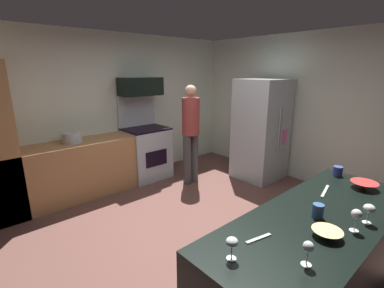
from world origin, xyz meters
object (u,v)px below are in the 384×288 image
object	(u,v)px
microwave	(141,87)
wine_glass_extra	(308,248)
oven_range	(146,151)
refrigerator	(261,130)
wine_glass_near	(369,209)
person_cook	(191,130)
mixing_bowl_large	(327,233)
mug_tea	(318,211)
wine_glass_mid	(232,243)
wine_glass_far	(356,215)
stock_pot	(72,138)
mixing_bowl_small	(364,185)
mug_coffee	(338,171)

from	to	relation	value
microwave	wine_glass_extra	world-z (taller)	microwave
oven_range	refrigerator	bearing A→B (deg)	-40.99
wine_glass_near	person_cook	bearing A→B (deg)	72.95
mixing_bowl_large	mug_tea	size ratio (longest dim) A/B	1.83
wine_glass_mid	mug_tea	xyz separation A→B (m)	(0.85, -0.12, -0.05)
wine_glass_far	stock_pot	bearing A→B (deg)	99.77
person_cook	wine_glass_far	size ratio (longest dim) A/B	10.46
mixing_bowl_large	mixing_bowl_small	bearing A→B (deg)	5.64
wine_glass_near	wine_glass_far	world-z (taller)	wine_glass_far
wine_glass_near	wine_glass_extra	world-z (taller)	wine_glass_extra
mug_coffee	stock_pot	xyz separation A→B (m)	(-1.63, 3.23, 0.03)
mixing_bowl_small	mug_tea	bearing A→B (deg)	176.50
refrigerator	stock_pot	size ratio (longest dim) A/B	6.40
refrigerator	mug_coffee	bearing A→B (deg)	-124.67
refrigerator	wine_glass_near	size ratio (longest dim) A/B	12.09
wine_glass_far	wine_glass_mid	bearing A→B (deg)	156.44
wine_glass_extra	mug_coffee	xyz separation A→B (m)	(1.56, 0.44, -0.06)
wine_glass_near	wine_glass_extra	distance (m)	0.76
wine_glass_near	mug_coffee	distance (m)	0.96
refrigerator	wine_glass_mid	size ratio (longest dim) A/B	12.63
stock_pot	wine_glass_far	bearing A→B (deg)	-80.23
oven_range	mug_tea	distance (m)	3.56
mug_tea	oven_range	bearing A→B (deg)	79.23
oven_range	mug_tea	bearing A→B (deg)	-100.77
mug_coffee	mug_tea	world-z (taller)	mug_tea
microwave	mug_coffee	distance (m)	3.41
wine_glass_far	mug_tea	bearing A→B (deg)	92.29
microwave	refrigerator	xyz separation A→B (m)	(1.60, -1.48, -0.78)
mixing_bowl_large	mixing_bowl_small	distance (m)	1.06
mixing_bowl_large	wine_glass_extra	size ratio (longest dim) A/B	1.27
wine_glass_near	mixing_bowl_large	bearing A→B (deg)	162.88
oven_range	mug_coffee	bearing A→B (deg)	-84.05
mixing_bowl_small	wine_glass_extra	bearing A→B (deg)	-174.17
person_cook	wine_glass_mid	distance (m)	3.25
microwave	person_cook	xyz separation A→B (m)	(0.45, -0.84, -0.71)
wine_glass_mid	mixing_bowl_large	bearing A→B (deg)	-23.25
wine_glass_mid	wine_glass_far	bearing A→B (deg)	-23.56
microwave	mixing_bowl_small	xyz separation A→B (m)	(0.19, -3.61, -0.76)
mug_tea	wine_glass_mid	bearing A→B (deg)	171.80
mug_tea	mixing_bowl_large	bearing A→B (deg)	-142.28
wine_glass_near	mug_coffee	xyz separation A→B (m)	(0.81, 0.52, -0.06)
mixing_bowl_small	wine_glass_far	size ratio (longest dim) A/B	1.43
oven_range	mug_coffee	world-z (taller)	oven_range
oven_range	mixing_bowl_large	world-z (taller)	oven_range
refrigerator	mixing_bowl_large	bearing A→B (deg)	-137.85
oven_range	person_cook	size ratio (longest dim) A/B	0.88
person_cook	refrigerator	bearing A→B (deg)	-28.89
oven_range	person_cook	xyz separation A→B (m)	(0.45, -0.76, 0.46)
refrigerator	person_cook	size ratio (longest dim) A/B	1.05
mixing_bowl_small	wine_glass_near	distance (m)	0.70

